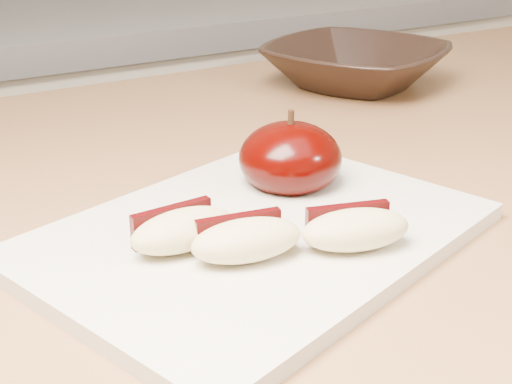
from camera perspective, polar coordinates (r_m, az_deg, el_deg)
back_cabinet at (r=1.37m, az=-16.49°, el=-5.70°), size 2.40×0.62×0.94m
cutting_board at (r=0.47m, az=0.00°, el=-3.44°), size 0.34×0.28×0.01m
apple_half at (r=0.53m, az=2.75°, el=2.71°), size 0.09×0.09×0.06m
apple_wedge_a at (r=0.44m, az=-5.98°, el=-2.99°), size 0.07×0.04×0.02m
apple_wedge_b at (r=0.42m, az=-0.83°, el=-3.80°), size 0.07×0.04×0.02m
apple_wedge_c at (r=0.44m, az=7.91°, el=-2.92°), size 0.08×0.05×0.02m
bowl at (r=0.85m, az=7.94°, el=10.02°), size 0.26×0.26×0.05m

